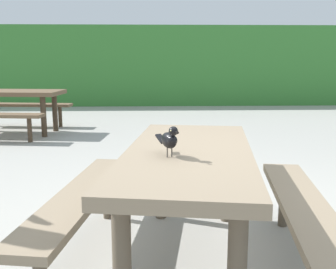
% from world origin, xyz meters
% --- Properties ---
extents(ground_plane, '(60.00, 60.00, 0.00)m').
position_xyz_m(ground_plane, '(0.00, 0.00, 0.00)').
color(ground_plane, '#A3A099').
extents(hedge_wall, '(28.00, 1.28, 2.13)m').
position_xyz_m(hedge_wall, '(0.00, 8.85, 1.07)').
color(hedge_wall, '#387A33').
rests_on(hedge_wall, ground).
extents(picnic_table_foreground, '(1.92, 1.94, 0.74)m').
position_xyz_m(picnic_table_foreground, '(-0.28, -0.20, 0.56)').
color(picnic_table_foreground, '#84725B').
rests_on(picnic_table_foreground, ground).
extents(bird_grackle, '(0.14, 0.28, 0.18)m').
position_xyz_m(bird_grackle, '(-0.41, -0.39, 0.84)').
color(bird_grackle, black).
rests_on(bird_grackle, picnic_table_foreground).
extents(picnic_table_mid_left, '(1.89, 1.86, 0.74)m').
position_xyz_m(picnic_table_mid_left, '(-2.97, 4.37, 0.56)').
color(picnic_table_mid_left, brown).
rests_on(picnic_table_mid_left, ground).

